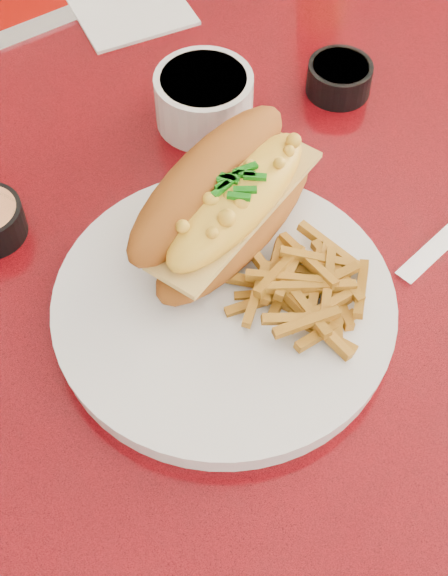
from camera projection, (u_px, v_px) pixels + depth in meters
ground at (281, 497)px, 1.39m from camera, size 8.00×8.00×0.00m
diner_table at (312, 302)px, 0.90m from camera, size 1.23×0.83×0.77m
booth_bench_far at (41, 107)px, 1.55m from camera, size 1.20×0.51×0.90m
dinner_plate at (224, 307)px, 0.68m from camera, size 0.30×0.30×0.02m
mac_hoagie at (227, 201)px, 0.69m from camera, size 0.24×0.17×0.09m
fries_pile at (310, 291)px, 0.67m from camera, size 0.11×0.10×0.03m
fork at (262, 243)px, 0.71m from camera, size 0.08×0.16×0.00m
gravy_ramekin at (204, 98)px, 0.81m from camera, size 0.12×0.12×0.06m
sauce_cup_right at (339, 77)px, 0.84m from camera, size 0.08×0.08×0.03m
paper_napkin at (130, 7)px, 0.94m from camera, size 0.14×0.14×0.00m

